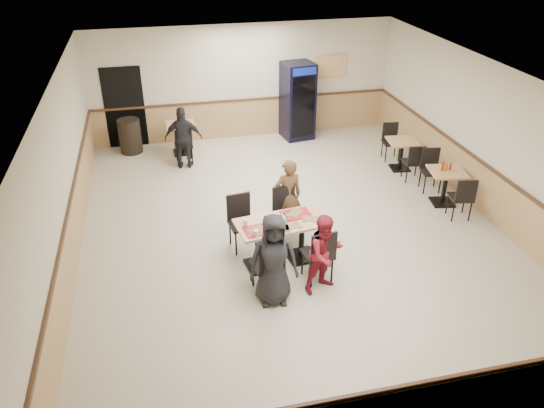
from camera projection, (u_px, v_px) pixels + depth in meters
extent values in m
plane|color=beige|center=(291.00, 229.00, 10.42)|extent=(10.00, 10.00, 0.00)
plane|color=silver|center=(294.00, 78.00, 8.95)|extent=(10.00, 10.00, 0.00)
plane|color=beige|center=(243.00, 82.00, 13.93)|extent=(8.00, 0.00, 8.00)
plane|color=beige|center=(418.00, 356.00, 5.43)|extent=(8.00, 0.00, 8.00)
plane|color=beige|center=(62.00, 181.00, 8.90)|extent=(0.00, 10.00, 10.00)
plane|color=beige|center=(488.00, 140.00, 10.47)|extent=(0.00, 10.00, 10.00)
cube|color=tan|center=(244.00, 119.00, 14.41)|extent=(7.98, 0.03, 1.00)
cube|color=tan|center=(477.00, 185.00, 10.96)|extent=(0.03, 9.98, 1.00)
cube|color=#472B19|center=(244.00, 100.00, 14.14)|extent=(7.98, 0.04, 0.06)
cube|color=black|center=(125.00, 108.00, 13.53)|extent=(1.00, 0.02, 2.10)
cube|color=orange|center=(331.00, 66.00, 14.23)|extent=(0.85, 0.02, 0.60)
cube|color=black|center=(261.00, 265.00, 9.32)|extent=(0.56, 0.56, 0.04)
cylinder|color=black|center=(260.00, 246.00, 9.13)|extent=(0.10, 0.10, 0.75)
cube|color=tan|center=(260.00, 227.00, 8.94)|extent=(0.87, 0.87, 0.04)
cube|color=black|center=(301.00, 256.00, 9.56)|extent=(0.56, 0.56, 0.04)
cylinder|color=black|center=(302.00, 238.00, 9.36)|extent=(0.10, 0.10, 0.75)
cube|color=tan|center=(302.00, 219.00, 9.17)|extent=(0.87, 0.87, 0.04)
imported|color=black|center=(273.00, 260.00, 8.15)|extent=(0.81, 0.57, 1.56)
imported|color=maroon|center=(325.00, 254.00, 8.46)|extent=(0.81, 0.72, 1.37)
imported|color=brown|center=(288.00, 196.00, 10.00)|extent=(0.58, 0.41, 1.50)
imported|color=black|center=(183.00, 138.00, 12.53)|extent=(0.93, 0.49, 1.51)
cube|color=red|center=(260.00, 230.00, 8.80)|extent=(0.54, 0.43, 0.02)
cube|color=red|center=(296.00, 214.00, 9.25)|extent=(0.54, 0.43, 0.02)
cylinder|color=white|center=(280.00, 228.00, 8.85)|extent=(0.25, 0.25, 0.01)
cube|color=#AE6F43|center=(280.00, 228.00, 8.84)|extent=(0.31, 0.22, 0.02)
cylinder|color=white|center=(256.00, 231.00, 8.78)|extent=(0.25, 0.25, 0.01)
cube|color=#AE6F43|center=(256.00, 230.00, 8.78)|extent=(0.34, 0.30, 0.02)
cylinder|color=white|center=(311.00, 219.00, 9.10)|extent=(0.25, 0.25, 0.01)
cube|color=#AE6F43|center=(311.00, 219.00, 9.10)|extent=(0.33, 0.27, 0.02)
cylinder|color=white|center=(296.00, 213.00, 9.28)|extent=(0.25, 0.25, 0.01)
cube|color=#AE6F43|center=(296.00, 213.00, 9.27)|extent=(0.34, 0.33, 0.02)
cylinder|color=white|center=(292.00, 227.00, 8.90)|extent=(0.25, 0.25, 0.01)
cube|color=#AE6F43|center=(292.00, 226.00, 8.89)|extent=(0.32, 0.25, 0.02)
cylinder|color=white|center=(281.00, 230.00, 8.82)|extent=(0.25, 0.25, 0.01)
cube|color=#AE6F43|center=(281.00, 229.00, 8.81)|extent=(0.31, 0.22, 0.02)
cylinder|color=silver|center=(269.00, 232.00, 8.66)|extent=(0.09, 0.09, 0.11)
cylinder|color=silver|center=(265.00, 220.00, 8.98)|extent=(0.09, 0.09, 0.11)
cylinder|color=silver|center=(256.00, 233.00, 8.62)|extent=(0.09, 0.09, 0.11)
cylinder|color=silver|center=(246.00, 222.00, 8.92)|extent=(0.09, 0.09, 0.11)
cylinder|color=silver|center=(283.00, 217.00, 9.08)|extent=(0.07, 0.07, 0.12)
cylinder|color=silver|center=(289.00, 217.00, 9.06)|extent=(0.07, 0.07, 0.12)
cylinder|color=silver|center=(284.00, 216.00, 9.08)|extent=(0.07, 0.07, 0.12)
ellipsoid|color=silver|center=(283.00, 219.00, 9.01)|extent=(0.17, 0.17, 0.12)
cube|color=black|center=(442.00, 202.00, 11.31)|extent=(0.53, 0.53, 0.04)
cylinder|color=black|center=(445.00, 187.00, 11.14)|extent=(0.09, 0.09, 0.69)
cube|color=tan|center=(447.00, 172.00, 10.96)|extent=(0.82, 0.82, 0.04)
cube|color=black|center=(399.00, 168.00, 12.80)|extent=(0.49, 0.49, 0.04)
cylinder|color=black|center=(401.00, 155.00, 12.63)|extent=(0.09, 0.09, 0.66)
cube|color=tan|center=(403.00, 141.00, 12.46)|extent=(0.76, 0.76, 0.04)
cylinder|color=#B92A0D|center=(443.00, 166.00, 10.93)|extent=(0.06, 0.06, 0.20)
cylinder|color=orange|center=(447.00, 166.00, 10.95)|extent=(0.06, 0.06, 0.17)
cylinder|color=#B92A0D|center=(450.00, 166.00, 10.98)|extent=(0.05, 0.05, 0.14)
cube|color=black|center=(183.00, 152.00, 13.63)|extent=(0.47, 0.47, 0.04)
cylinder|color=black|center=(182.00, 139.00, 13.45)|extent=(0.09, 0.09, 0.70)
cube|color=tan|center=(181.00, 125.00, 13.27)|extent=(0.73, 0.73, 0.04)
cube|color=black|center=(298.00, 101.00, 14.10)|extent=(0.87, 0.85, 2.04)
cube|color=black|center=(303.00, 107.00, 13.81)|extent=(0.62, 0.11, 1.61)
cube|color=#0D2094|center=(305.00, 71.00, 13.34)|extent=(0.64, 0.11, 0.19)
cylinder|color=black|center=(130.00, 136.00, 13.47)|extent=(0.56, 0.56, 0.88)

